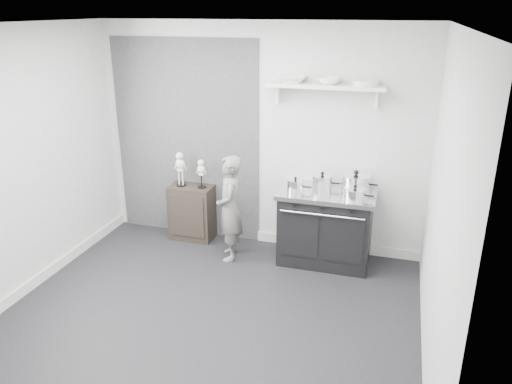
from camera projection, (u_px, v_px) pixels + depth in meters
ground at (207, 317)px, 4.85m from camera, size 4.00×4.00×0.00m
room_shell at (198, 150)px, 4.44m from camera, size 4.02×3.62×2.71m
wall_shelf at (326, 87)px, 5.45m from camera, size 1.30×0.26×0.24m
stove at (326, 226)px, 5.79m from camera, size 1.09×0.68×0.87m
side_cabinet at (192, 212)px, 6.40m from camera, size 0.55×0.32×0.71m
child at (230, 208)px, 5.79m from camera, size 0.43×0.53×1.26m
pot_front_left at (295, 185)px, 5.63m from camera, size 0.28×0.19×0.17m
pot_back_left at (322, 181)px, 5.73m from camera, size 0.33×0.24×0.19m
pot_back_right at (356, 182)px, 5.64m from camera, size 0.41×0.33×0.24m
pot_front_right at (355, 194)px, 5.39m from camera, size 0.32×0.24×0.16m
skeleton_full at (180, 166)px, 6.22m from camera, size 0.14×0.09×0.50m
skeleton_torso at (201, 172)px, 6.16m from camera, size 0.12×0.08×0.42m
bowl_large at (293, 79)px, 5.52m from camera, size 0.31×0.31×0.08m
bowl_small at (329, 81)px, 5.41m from camera, size 0.24×0.24×0.08m
plate_stack at (366, 83)px, 5.31m from camera, size 0.27×0.27×0.06m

